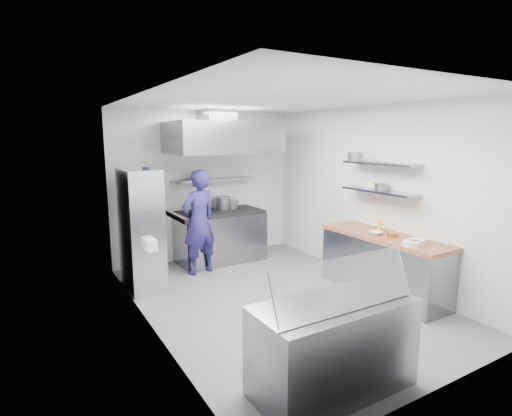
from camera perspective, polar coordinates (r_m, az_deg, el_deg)
floor at (r=5.92m, az=3.03°, el=-12.90°), size 5.00×5.00×0.00m
ceiling at (r=5.47m, az=3.31°, el=15.22°), size 5.00×5.00×0.00m
wall_back at (r=7.71m, az=-7.21°, el=3.21°), size 3.60×2.80×0.02m
wall_front at (r=3.76m, az=24.89°, el=-4.83°), size 3.60×2.80×0.02m
wall_left at (r=4.78m, az=-15.10°, el=-1.21°), size 2.80×5.00×0.02m
wall_right at (r=6.68m, az=16.12°, el=1.86°), size 2.80×5.00×0.02m
gas_range at (r=7.56m, az=-5.14°, el=-4.20°), size 1.60×0.80×0.90m
cooktop at (r=7.46m, az=-5.20°, el=-0.63°), size 1.57×0.78×0.06m
stock_pot_left at (r=7.32m, az=-7.76°, el=0.15°), size 0.31×0.31×0.20m
stock_pot_mid at (r=7.63m, az=-4.82°, el=0.76°), size 0.32×0.32×0.24m
stock_pot_right at (r=7.67m, az=-3.44°, el=0.52°), size 0.25×0.25×0.16m
over_range_shelf at (r=7.59m, az=-6.05°, el=4.04°), size 1.60×0.30×0.04m
shelf_pot_a at (r=7.21m, az=-8.12°, el=4.56°), size 0.27×0.27×0.18m
extractor_hood at (r=7.17m, az=-4.77°, el=9.96°), size 1.90×1.15×0.55m
hood_duct at (r=7.39m, az=-5.59°, el=12.90°), size 0.55×0.55×0.24m
red_firebox at (r=7.25m, az=-16.13°, el=2.63°), size 0.22×0.10×0.26m
chef at (r=6.82m, az=-8.16°, el=-2.01°), size 0.73×0.57×1.79m
wire_rack at (r=6.32m, az=-16.11°, el=-2.96°), size 0.50×0.90×1.85m
rack_bin_a at (r=5.85m, az=-14.73°, el=-5.19°), size 0.14×0.18×0.16m
rack_bin_b at (r=6.08m, az=-15.85°, el=0.14°), size 0.13×0.16×0.15m
rack_jar at (r=5.92m, az=-15.34°, el=4.80°), size 0.12×0.12×0.18m
knife_strip at (r=3.91m, az=-11.29°, el=-1.26°), size 0.04×0.55×0.05m
prep_counter_base at (r=6.27m, az=17.66°, el=-7.94°), size 0.62×2.00×0.84m
prep_counter_top at (r=6.15m, az=17.88°, el=-3.94°), size 0.65×2.04×0.06m
plate_stack_a at (r=5.64m, az=21.24°, el=-4.77°), size 0.22×0.22×0.06m
plate_stack_b at (r=5.78m, az=22.00°, el=-4.45°), size 0.22×0.22×0.06m
copper_pan at (r=6.05m, az=18.92°, el=-3.65°), size 0.15×0.15×0.06m
squeeze_bottle at (r=6.37m, az=17.17°, el=-2.33°), size 0.06×0.06×0.18m
mixing_bowl at (r=6.12m, az=16.65°, el=-3.42°), size 0.26×0.26×0.05m
wall_shelf_lower at (r=6.35m, az=17.13°, el=2.31°), size 0.30×1.30×0.04m
wall_shelf_upper at (r=6.31m, az=17.33°, el=6.09°), size 0.30×1.30×0.04m
shelf_pot_c at (r=6.36m, az=17.46°, el=2.94°), size 0.20×0.20×0.10m
shelf_pot_d at (r=6.46m, az=14.05°, el=7.13°), size 0.24×0.24×0.14m
display_case at (r=3.91m, az=10.95°, el=-18.89°), size 1.50×0.70×0.85m
display_glass at (r=3.56m, az=12.60°, el=-10.49°), size 1.47×0.19×0.42m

